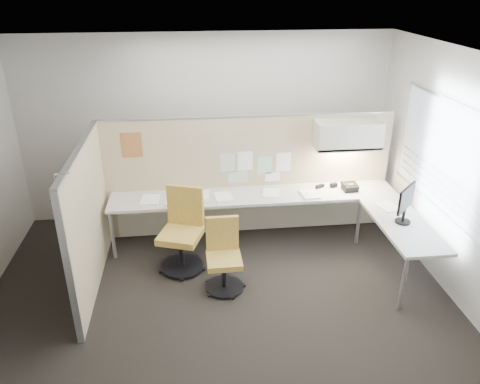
{
  "coord_description": "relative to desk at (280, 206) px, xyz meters",
  "views": [
    {
      "loc": [
        -0.27,
        -4.55,
        3.51
      ],
      "look_at": [
        0.34,
        0.8,
        1.0
      ],
      "focal_mm": 35.0,
      "sensor_mm": 36.0,
      "label": 1
    }
  ],
  "objects": [
    {
      "name": "floor",
      "position": [
        -0.93,
        -1.13,
        -0.61
      ],
      "size": [
        5.5,
        4.5,
        0.01
      ],
      "primitive_type": "cube",
      "color": "black",
      "rests_on": "ground"
    },
    {
      "name": "ceiling",
      "position": [
        -0.93,
        -1.13,
        2.2
      ],
      "size": [
        5.5,
        4.5,
        0.01
      ],
      "primitive_type": "cube",
      "color": "white",
      "rests_on": "wall_back"
    },
    {
      "name": "wall_back",
      "position": [
        -0.93,
        1.12,
        0.8
      ],
      "size": [
        5.5,
        0.02,
        2.8
      ],
      "primitive_type": "cube",
      "color": "beige",
      "rests_on": "ground"
    },
    {
      "name": "wall_front",
      "position": [
        -0.93,
        -3.38,
        0.8
      ],
      "size": [
        5.5,
        0.02,
        2.8
      ],
      "primitive_type": "cube",
      "color": "beige",
      "rests_on": "ground"
    },
    {
      "name": "wall_right",
      "position": [
        1.82,
        -1.13,
        0.8
      ],
      "size": [
        0.02,
        4.5,
        2.8
      ],
      "primitive_type": "cube",
      "color": "beige",
      "rests_on": "ground"
    },
    {
      "name": "window_pane",
      "position": [
        1.79,
        -1.13,
        0.95
      ],
      "size": [
        0.01,
        2.8,
        1.3
      ],
      "primitive_type": "cube",
      "color": "#9CA7B5",
      "rests_on": "wall_right"
    },
    {
      "name": "partition_back",
      "position": [
        -0.38,
        0.47,
        0.27
      ],
      "size": [
        4.1,
        0.06,
        1.75
      ],
      "primitive_type": "cube",
      "color": "#CEB88E",
      "rests_on": "floor"
    },
    {
      "name": "partition_left",
      "position": [
        -2.43,
        -0.63,
        0.27
      ],
      "size": [
        0.06,
        2.2,
        1.75
      ],
      "primitive_type": "cube",
      "color": "#CEB88E",
      "rests_on": "floor"
    },
    {
      "name": "desk",
      "position": [
        0.0,
        0.0,
        0.0
      ],
      "size": [
        4.0,
        2.07,
        0.73
      ],
      "color": "beige",
      "rests_on": "floor"
    },
    {
      "name": "overhead_bin",
      "position": [
        0.97,
        0.26,
        0.91
      ],
      "size": [
        0.9,
        0.36,
        0.38
      ],
      "primitive_type": "cube",
      "color": "beige",
      "rests_on": "partition_back"
    },
    {
      "name": "task_light_strip",
      "position": [
        0.97,
        0.26,
        0.7
      ],
      "size": [
        0.6,
        0.06,
        0.02
      ],
      "primitive_type": "cube",
      "color": "#FFEABF",
      "rests_on": "overhead_bin"
    },
    {
      "name": "pinned_papers",
      "position": [
        -0.3,
        0.44,
        0.43
      ],
      "size": [
        1.01,
        0.0,
        0.47
      ],
      "color": "#8CBF8C",
      "rests_on": "partition_back"
    },
    {
      "name": "poster",
      "position": [
        -1.98,
        0.44,
        0.82
      ],
      "size": [
        0.28,
        0.0,
        0.35
      ],
      "primitive_type": "cube",
      "color": "orange",
      "rests_on": "partition_back"
    },
    {
      "name": "chair_left",
      "position": [
        -1.34,
        -0.4,
        -0.1
      ],
      "size": [
        0.64,
        0.65,
        1.07
      ],
      "rotation": [
        0.0,
        0.0,
        -0.34
      ],
      "color": "black",
      "rests_on": "floor"
    },
    {
      "name": "chair_right",
      "position": [
        -0.86,
        -0.91,
        -0.19
      ],
      "size": [
        0.47,
        0.47,
        0.88
      ],
      "rotation": [
        0.0,
        0.0,
        0.01
      ],
      "color": "black",
      "rests_on": "floor"
    },
    {
      "name": "monitor",
      "position": [
        1.37,
        -0.86,
        0.41
      ],
      "size": [
        0.34,
        0.34,
        0.48
      ],
      "rotation": [
        0.0,
        0.0,
        0.79
      ],
      "color": "black",
      "rests_on": "desk"
    },
    {
      "name": "phone",
      "position": [
        1.02,
        0.13,
        0.18
      ],
      "size": [
        0.22,
        0.21,
        0.12
      ],
      "rotation": [
        0.0,
        0.0,
        0.06
      ],
      "color": "black",
      "rests_on": "desk"
    },
    {
      "name": "stapler",
      "position": [
        0.63,
        0.26,
        0.15
      ],
      "size": [
        0.14,
        0.09,
        0.05
      ],
      "primitive_type": "cube",
      "rotation": [
        0.0,
        0.0,
        0.43
      ],
      "color": "black",
      "rests_on": "desk"
    },
    {
      "name": "tape_dispenser",
      "position": [
        0.83,
        0.26,
        0.16
      ],
      "size": [
        0.11,
        0.09,
        0.06
      ],
      "primitive_type": "cube",
      "rotation": [
        0.0,
        0.0,
        0.3
      ],
      "color": "black",
      "rests_on": "desk"
    },
    {
      "name": "coat_hook",
      "position": [
        -2.51,
        -1.38,
        0.82
      ],
      "size": [
        0.18,
        0.42,
        1.28
      ],
      "color": "silver",
      "rests_on": "partition_left"
    },
    {
      "name": "paper_stack_0",
      "position": [
        -1.77,
        0.09,
        0.15
      ],
      "size": [
        0.26,
        0.32,
        0.04
      ],
      "primitive_type": "cube",
      "rotation": [
        0.0,
        0.0,
        -0.09
      ],
      "color": "white",
      "rests_on": "desk"
    },
    {
      "name": "paper_stack_1",
      "position": [
        -1.08,
        0.18,
        0.14
      ],
      "size": [
        0.25,
        0.32,
        0.02
      ],
      "primitive_type": "cube",
      "rotation": [
        0.0,
        0.0,
        -0.08
      ],
      "color": "white",
      "rests_on": "desk"
    },
    {
      "name": "paper_stack_2",
      "position": [
        -0.78,
        0.06,
        0.15
      ],
      "size": [
        0.26,
        0.33,
        0.04
      ],
      "primitive_type": "cube",
      "rotation": [
        0.0,
        0.0,
        0.12
      ],
      "color": "white",
      "rests_on": "desk"
    },
    {
      "name": "paper_stack_3",
      "position": [
        -0.1,
        0.15,
        0.14
      ],
      "size": [
        0.29,
        0.34,
        0.02
      ],
      "primitive_type": "cube",
      "rotation": [
        0.0,
        0.0,
        -0.2
      ],
      "color": "white",
      "rests_on": "desk"
    },
    {
      "name": "paper_stack_4",
      "position": [
        0.43,
        0.04,
        0.14
      ],
      "size": [
        0.26,
        0.32,
        0.02
      ],
      "primitive_type": "cube",
      "rotation": [
        0.0,
        0.0,
        0.1
      ],
      "color": "white",
      "rests_on": "desk"
    },
    {
      "name": "paper_stack_5",
      "position": [
        1.35,
        -0.44,
        0.14
      ],
      "size": [
        0.28,
        0.34,
        0.02
      ],
      "primitive_type": "cube",
      "rotation": [
        0.0,
        0.0,
        0.19
      ],
      "color": "white",
      "rests_on": "desk"
    },
    {
      "name": "paper_stack_6",
      "position": [
        -1.43,
        0.05,
        0.14
      ],
      "size": [
        0.27,
        0.33,
        0.02
      ],
      "primitive_type": "cube",
      "rotation": [
        0.0,
        0.0,
        -0.14
      ],
      "color": "white",
      "rests_on": "desk"
    }
  ]
}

